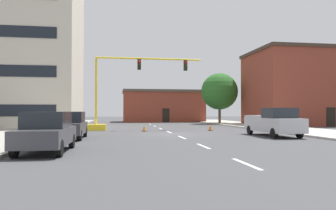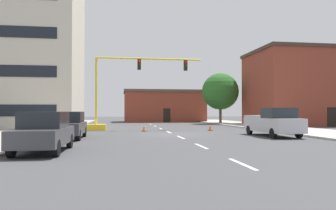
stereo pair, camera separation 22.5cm
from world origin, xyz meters
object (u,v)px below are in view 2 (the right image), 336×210
Objects in this scene: traffic_signal_gantry at (112,105)px; traffic_cone_roadside_b at (144,128)px; traffic_cone_roadside_a at (210,127)px; sedan_dark_gray_mid_left at (44,132)px; pickup_truck_silver at (273,122)px; tree_right_far at (220,91)px; sedan_dark_gray_near_left at (69,125)px.

traffic_signal_gantry is 16.59× the size of traffic_cone_roadside_b.
traffic_cone_roadside_a is 1.01× the size of traffic_cone_roadside_b.
sedan_dark_gray_mid_left is at bearing -111.22° from traffic_cone_roadside_b.
pickup_truck_silver is 8.32× the size of traffic_cone_roadside_b.
traffic_cone_roadside_b is (5.30, 13.64, -0.57)m from sedan_dark_gray_mid_left.
traffic_cone_roadside_b is at bearing -177.01° from traffic_cone_roadside_a.
sedan_dark_gray_mid_left is 6.92× the size of traffic_cone_roadside_b.
sedan_dark_gray_mid_left reaches higher than traffic_cone_roadside_b.
traffic_signal_gantry is 16.46× the size of traffic_cone_roadside_a.
pickup_truck_silver is at bearing -98.30° from tree_right_far.
sedan_dark_gray_near_left and sedan_dark_gray_mid_left have the same top height.
tree_right_far is at bearing 52.31° from traffic_cone_roadside_b.
traffic_cone_roadside_b is (2.79, -2.26, -2.03)m from traffic_signal_gantry.
pickup_truck_silver is 10.98m from traffic_cone_roadside_b.
tree_right_far reaches higher than traffic_signal_gantry.
traffic_cone_roadside_a is (11.35, 13.95, -0.56)m from sedan_dark_gray_mid_left.
tree_right_far is 1.31× the size of pickup_truck_silver.
traffic_cone_roadside_b is at bearing 68.78° from sedan_dark_gray_mid_left.
traffic_signal_gantry is 4.12m from traffic_cone_roadside_b.
traffic_cone_roadside_a is at bearing 109.24° from pickup_truck_silver.
traffic_cone_roadside_b is (-6.06, -0.32, -0.00)m from traffic_cone_roadside_a.
traffic_signal_gantry is 19.65m from tree_right_far.
pickup_truck_silver is 1.21× the size of sedan_dark_gray_near_left.
tree_right_far is 10.78× the size of traffic_cone_roadside_a.
traffic_signal_gantry is 1.99× the size of pickup_truck_silver.
sedan_dark_gray_near_left is (-13.89, -0.00, -0.09)m from pickup_truck_silver.
sedan_dark_gray_near_left is 13.47m from traffic_cone_roadside_a.
sedan_dark_gray_mid_left is at bearing -98.94° from traffic_signal_gantry.
traffic_signal_gantry is 2.40× the size of sedan_dark_gray_near_left.
traffic_signal_gantry is at bearing -138.29° from tree_right_far.
sedan_dark_gray_mid_left is (-2.50, -15.89, -1.46)m from traffic_signal_gantry.
tree_right_far is 1.57× the size of sedan_dark_gray_near_left.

